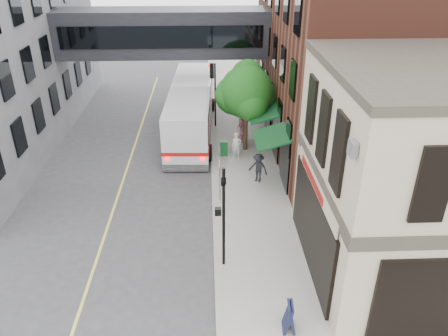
{
  "coord_description": "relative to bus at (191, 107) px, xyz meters",
  "views": [
    {
      "loc": [
        -0.15,
        -12.15,
        12.18
      ],
      "look_at": [
        0.52,
        4.62,
        3.27
      ],
      "focal_mm": 35.0,
      "sensor_mm": 36.0,
      "label": 1
    }
  ],
  "objects": [
    {
      "name": "ground",
      "position": [
        1.26,
        -16.26,
        -1.84
      ],
      "size": [
        120.0,
        120.0,
        0.0
      ],
      "primitive_type": "plane",
      "color": "#38383A",
      "rests_on": "ground"
    },
    {
      "name": "sidewalk_main",
      "position": [
        3.26,
        -2.26,
        -1.77
      ],
      "size": [
        4.0,
        60.0,
        0.15
      ],
      "primitive_type": "cube",
      "color": "gray",
      "rests_on": "ground"
    },
    {
      "name": "brick_building",
      "position": [
        11.24,
        -1.27,
        5.14
      ],
      "size": [
        13.76,
        18.0,
        14.0
      ],
      "color": "#4C2317",
      "rests_on": "ground"
    },
    {
      "name": "skyway_bridge",
      "position": [
        -1.74,
        1.74,
        4.66
      ],
      "size": [
        14.0,
        3.18,
        3.0
      ],
      "color": "black",
      "rests_on": "ground"
    },
    {
      "name": "traffic_signal_near",
      "position": [
        1.63,
        -14.26,
        1.14
      ],
      "size": [
        0.44,
        0.22,
        4.6
      ],
      "color": "black",
      "rests_on": "sidewalk_main"
    },
    {
      "name": "traffic_signal_far",
      "position": [
        1.52,
        0.74,
        1.49
      ],
      "size": [
        0.53,
        0.28,
        4.5
      ],
      "color": "black",
      "rests_on": "sidewalk_main"
    },
    {
      "name": "street_sign_pole",
      "position": [
        1.66,
        -9.26,
        0.09
      ],
      "size": [
        0.08,
        0.75,
        3.0
      ],
      "color": "gray",
      "rests_on": "sidewalk_main"
    },
    {
      "name": "street_tree",
      "position": [
        3.46,
        -3.05,
        2.07
      ],
      "size": [
        3.8,
        3.2,
        5.6
      ],
      "color": "#382619",
      "rests_on": "sidewalk_main"
    },
    {
      "name": "lane_marking",
      "position": [
        -3.74,
        -6.26,
        -1.84
      ],
      "size": [
        0.12,
        40.0,
        0.01
      ],
      "primitive_type": "cube",
      "color": "#D8CC4C",
      "rests_on": "ground"
    },
    {
      "name": "bus",
      "position": [
        0.0,
        0.0,
        0.0
      ],
      "size": [
        3.33,
        12.32,
        3.29
      ],
      "color": "silver",
      "rests_on": "ground"
    },
    {
      "name": "pedestrian_a",
      "position": [
        2.83,
        -4.47,
        -0.87
      ],
      "size": [
        0.61,
        0.42,
        1.64
      ],
      "primitive_type": "imported",
      "rotation": [
        0.0,
        0.0,
        -0.05
      ],
      "color": "silver",
      "rests_on": "sidewalk_main"
    },
    {
      "name": "pedestrian_b",
      "position": [
        3.32,
        -2.46,
        -0.79
      ],
      "size": [
        1.1,
        1.02,
        1.81
      ],
      "primitive_type": "imported",
      "rotation": [
        0.0,
        0.0,
        0.49
      ],
      "color": "pink",
      "rests_on": "sidewalk_main"
    },
    {
      "name": "pedestrian_c",
      "position": [
        3.83,
        -7.41,
        -0.86
      ],
      "size": [
        1.25,
        1.07,
        1.67
      ],
      "primitive_type": "imported",
      "rotation": [
        0.0,
        0.0,
        -0.52
      ],
      "color": "black",
      "rests_on": "sidewalk_main"
    },
    {
      "name": "newspaper_box",
      "position": [
        2.07,
        -4.06,
        -1.21
      ],
      "size": [
        0.51,
        0.45,
        0.97
      ],
      "primitive_type": "cube",
      "rotation": [
        0.0,
        0.0,
        -0.05
      ],
      "color": "#124E21",
      "rests_on": "sidewalk_main"
    },
    {
      "name": "sandwich_board",
      "position": [
        3.77,
        -17.76,
        -1.13
      ],
      "size": [
        0.46,
        0.66,
        1.13
      ],
      "primitive_type": "cube",
      "rotation": [
        0.0,
        0.0,
        -0.08
      ],
      "color": "#111633",
      "rests_on": "sidewalk_main"
    }
  ]
}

